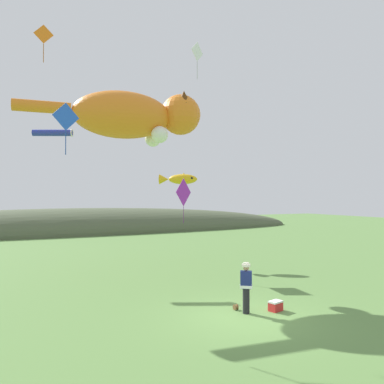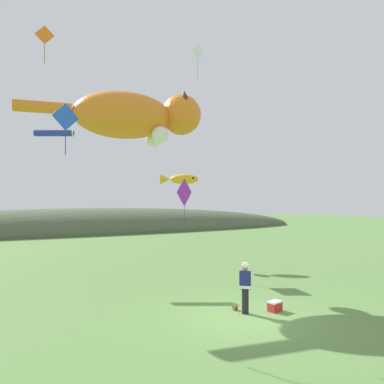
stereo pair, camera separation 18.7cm
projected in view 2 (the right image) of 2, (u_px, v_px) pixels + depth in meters
The scene contains 12 objects.
ground_plane at pixel (243, 317), 12.65m from camera, with size 120.00×120.00×0.00m, color #5B8442.
distant_hill_ridge at pixel (80, 232), 43.12m from camera, with size 59.82×10.51×5.61m.
festival_attendant at pixel (245, 286), 13.08m from camera, with size 0.49×0.45×1.77m.
kite_spool at pixel (235, 307), 13.47m from camera, with size 0.12×0.21×0.21m.
picnic_cooler at pixel (275, 306), 13.34m from camera, with size 0.56×0.44×0.36m.
kite_giant_cat at pixel (136, 116), 18.56m from camera, with size 8.93×3.09×2.72m.
kite_fish_windsock at pixel (180, 179), 23.83m from camera, with size 2.41×1.83×0.75m.
kite_tube_streamer at pixel (55, 133), 20.94m from camera, with size 2.16×1.31×0.44m.
kite_diamond_violet at pixel (184, 192), 19.88m from camera, with size 1.25×0.82×2.38m.
kite_diamond_blue at pixel (66, 117), 13.89m from camera, with size 1.01×0.29×1.94m.
kite_diamond_orange at pixel (44, 35), 17.57m from camera, with size 0.88×0.11×1.79m.
kite_diamond_white at pixel (198, 52), 18.37m from camera, with size 0.85×0.43×1.84m.
Camera 2 is at (-7.08, -10.70, 4.08)m, focal length 35.00 mm.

